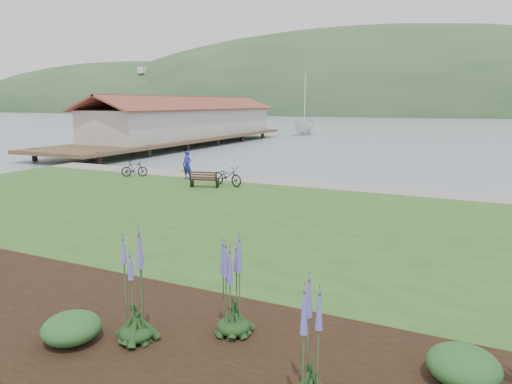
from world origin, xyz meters
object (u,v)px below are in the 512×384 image
bicycle_a (227,176)px  sailboat (304,135)px  person (187,163)px  park_bench (204,179)px

bicycle_a → sailboat: (-11.17, 43.75, -0.92)m
person → bicycle_a: person is taller
sailboat → park_bench: bearing=-77.6°
person → sailboat: (-8.12, 42.93, -1.35)m
sailboat → person: bearing=-79.9°
bicycle_a → sailboat: bearing=29.6°
bicycle_a → park_bench: bearing=155.4°
person → sailboat: bearing=105.1°
person → bicycle_a: bearing=-10.7°
person → bicycle_a: (3.05, -0.82, -0.44)m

